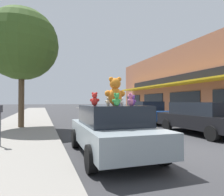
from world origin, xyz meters
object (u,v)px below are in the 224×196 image
at_px(teddy_bear_blue, 119,101).
at_px(teddy_bear_white, 122,101).
at_px(teddy_bear_giant, 115,92).
at_px(teddy_bear_yellow, 114,100).
at_px(teddy_bear_purple, 133,100).
at_px(plush_art_car, 112,129).
at_px(teddy_bear_pink, 130,100).
at_px(parked_car_far_right, 146,112).
at_px(teddy_bear_cream, 108,101).
at_px(teddy_bear_green, 117,100).
at_px(parking_meter, 0,120).
at_px(parked_car_far_center, 202,117).
at_px(teddy_bear_black, 96,102).
at_px(teddy_bear_red, 95,99).
at_px(street_tree, 22,44).

xyz_separation_m(teddy_bear_blue, teddy_bear_white, (-0.03, -0.26, -0.00)).
relative_size(teddy_bear_giant, teddy_bear_yellow, 2.60).
xyz_separation_m(teddy_bear_purple, teddy_bear_white, (-0.13, 0.52, -0.03)).
relative_size(plush_art_car, teddy_bear_pink, 12.14).
height_order(teddy_bear_pink, parked_car_far_right, teddy_bear_pink).
distance_m(teddy_bear_cream, teddy_bear_green, 1.46).
distance_m(teddy_bear_purple, teddy_bear_green, 1.18).
distance_m(teddy_bear_cream, teddy_bear_blue, 0.49).
xyz_separation_m(teddy_bear_giant, teddy_bear_cream, (-0.05, 0.46, -0.26)).
xyz_separation_m(teddy_bear_yellow, parking_meter, (-3.50, 0.77, -0.61)).
relative_size(teddy_bear_yellow, teddy_bear_purple, 1.05).
distance_m(teddy_bear_giant, parked_car_far_center, 5.55).
bearing_deg(teddy_bear_giant, teddy_bear_white, -121.63).
bearing_deg(teddy_bear_black, teddy_bear_cream, 179.25).
height_order(teddy_bear_black, parked_car_far_right, teddy_bear_black).
bearing_deg(teddy_bear_pink, teddy_bear_red, -70.03).
bearing_deg(plush_art_car, teddy_bear_black, -167.46).
relative_size(teddy_bear_cream, teddy_bear_green, 0.88).
xyz_separation_m(teddy_bear_purple, teddy_bear_green, (-0.82, -0.85, 0.01)).
xyz_separation_m(teddy_bear_yellow, teddy_bear_blue, (0.09, -0.24, -0.04)).
height_order(teddy_bear_purple, parked_car_far_right, teddy_bear_purple).
bearing_deg(teddy_bear_cream, street_tree, -39.66).
height_order(parked_car_far_right, street_tree, street_tree).
distance_m(plush_art_car, teddy_bear_cream, 0.91).
height_order(teddy_bear_blue, teddy_bear_pink, teddy_bear_pink).
relative_size(teddy_bear_green, parked_car_far_right, 0.08).
height_order(teddy_bear_white, parking_meter, teddy_bear_white).
bearing_deg(teddy_bear_yellow, teddy_bear_pink, 101.46).
distance_m(teddy_bear_cream, teddy_bear_red, 0.96).
distance_m(plush_art_car, teddy_bear_purple, 1.01).
bearing_deg(teddy_bear_red, parking_meter, -8.04).
bearing_deg(plush_art_car, teddy_bear_blue, 54.32).
distance_m(teddy_bear_green, parked_car_far_center, 6.21).
relative_size(teddy_bear_green, street_tree, 0.05).
distance_m(teddy_bear_green, parked_car_far_right, 9.89).
bearing_deg(teddy_bear_green, plush_art_car, -109.21).
bearing_deg(parked_car_far_right, teddy_bear_purple, -121.62).
bearing_deg(teddy_bear_cream, parked_car_far_right, -102.59).
bearing_deg(teddy_bear_white, parked_car_far_right, -119.40).
relative_size(teddy_bear_white, parking_meter, 0.19).
bearing_deg(parked_car_far_center, teddy_bear_yellow, -166.62).
relative_size(teddy_bear_yellow, parked_car_far_center, 0.07).
distance_m(teddy_bear_cream, teddy_bear_white, 0.42).
bearing_deg(teddy_bear_giant, teddy_bear_green, 82.66).
distance_m(teddy_bear_yellow, teddy_bear_blue, 0.26).
height_order(teddy_bear_black, teddy_bear_green, teddy_bear_green).
relative_size(teddy_bear_blue, teddy_bear_white, 1.01).
bearing_deg(parking_meter, parked_car_far_right, 34.25).
xyz_separation_m(parked_car_far_right, parking_meter, (-8.27, -5.63, 0.16)).
distance_m(teddy_bear_giant, teddy_bear_pink, 0.73).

